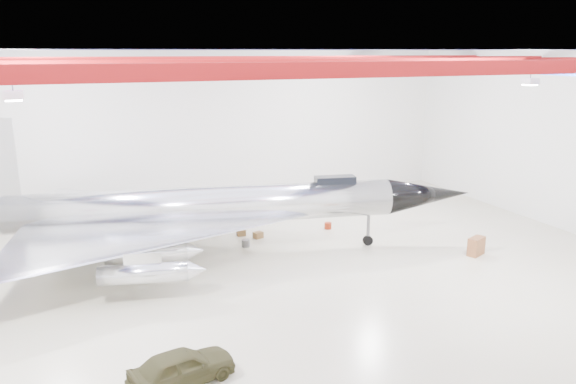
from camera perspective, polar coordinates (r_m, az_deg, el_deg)
name	(u,v)px	position (r m, az deg, el deg)	size (l,w,h in m)	color
floor	(265,277)	(28.38, -2.39, -8.59)	(40.00, 40.00, 0.00)	#BFB598
wall_back	(192,129)	(40.97, -9.73, 6.30)	(40.00, 40.00, 0.00)	silver
wall_right	(573,143)	(38.34, 26.95, 4.43)	(30.00, 30.00, 0.00)	silver
ceiling	(262,50)	(26.17, -2.65, 14.22)	(40.00, 40.00, 0.00)	#0A0F38
ceiling_structure	(262,65)	(26.18, -2.63, 12.73)	(39.50, 29.50, 1.08)	maroon
jet_aircraft	(206,211)	(30.67, -8.35, -1.90)	(28.37, 19.33, 7.80)	silver
jeep	(182,367)	(20.14, -10.72, -17.04)	(1.47, 3.64, 1.24)	#38351C
desk	(476,246)	(32.75, 18.58, -5.24)	(1.10, 0.55, 1.01)	brown
crate_ply	(171,259)	(30.83, -11.80, -6.64)	(0.51, 0.41, 0.36)	olive
toolbox_red	(216,230)	(35.23, -7.37, -3.85)	(0.42, 0.33, 0.29)	maroon
engine_drum	(246,243)	(32.51, -4.32, -5.20)	(0.47, 0.47, 0.42)	#59595B
parts_bin	(258,235)	(33.93, -3.05, -4.38)	(0.53, 0.43, 0.37)	olive
crate_small	(109,243)	(34.20, -17.70, -4.98)	(0.41, 0.33, 0.29)	#59595B
tool_chest	(328,226)	(35.68, 4.08, -3.43)	(0.45, 0.45, 0.41)	maroon
oil_barrel	(241,233)	(34.43, -4.78, -4.15)	(0.52, 0.41, 0.36)	olive
spares_box	(217,220)	(37.31, -7.25, -2.79)	(0.35, 0.35, 0.32)	#59595B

